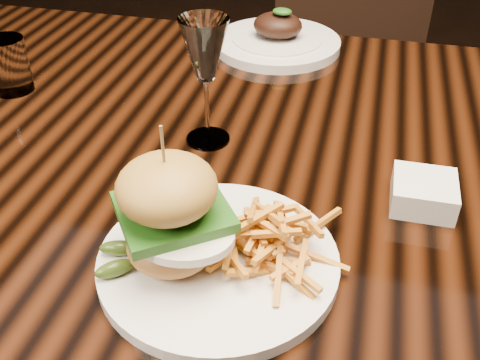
% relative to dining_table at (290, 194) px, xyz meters
% --- Properties ---
extents(dining_table, '(1.60, 0.90, 0.75)m').
position_rel_dining_table_xyz_m(dining_table, '(0.00, 0.00, 0.00)').
color(dining_table, black).
rests_on(dining_table, ground).
extents(burger_plate, '(0.26, 0.26, 0.18)m').
position_rel_dining_table_xyz_m(burger_plate, '(-0.05, -0.25, 0.12)').
color(burger_plate, silver).
rests_on(burger_plate, dining_table).
extents(ramekin, '(0.09, 0.09, 0.04)m').
position_rel_dining_table_xyz_m(ramekin, '(0.17, -0.08, 0.09)').
color(ramekin, silver).
rests_on(ramekin, dining_table).
extents(wine_glass, '(0.07, 0.07, 0.18)m').
position_rel_dining_table_xyz_m(wine_glass, '(-0.13, -0.00, 0.21)').
color(wine_glass, white).
rests_on(wine_glass, dining_table).
extents(water_tumbler, '(0.07, 0.07, 0.09)m').
position_rel_dining_table_xyz_m(water_tumbler, '(-0.49, 0.08, 0.12)').
color(water_tumbler, white).
rests_on(water_tumbler, dining_table).
extents(far_dish, '(0.24, 0.24, 0.08)m').
position_rel_dining_table_xyz_m(far_dish, '(-0.09, 0.36, 0.09)').
color(far_dish, silver).
rests_on(far_dish, dining_table).
extents(chair_far, '(0.56, 0.56, 0.95)m').
position_rel_dining_table_xyz_m(chair_far, '(0.05, 0.89, -0.13)').
color(chair_far, black).
rests_on(chair_far, ground).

